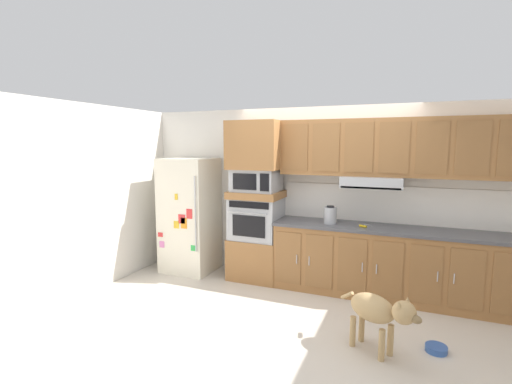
# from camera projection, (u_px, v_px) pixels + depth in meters

# --- Properties ---
(ground_plane) EXTENTS (9.60, 9.60, 0.00)m
(ground_plane) POSITION_uv_depth(u_px,v_px,m) (302.00, 308.00, 4.46)
(ground_plane) COLOR beige
(back_kitchen_wall) EXTENTS (6.20, 0.12, 2.50)m
(back_kitchen_wall) POSITION_uv_depth(u_px,v_px,m) (324.00, 195.00, 5.32)
(back_kitchen_wall) COLOR silver
(back_kitchen_wall) RESTS_ON ground
(side_panel_left) EXTENTS (0.12, 7.10, 2.50)m
(side_panel_left) POSITION_uv_depth(u_px,v_px,m) (117.00, 194.00, 5.36)
(side_panel_left) COLOR silver
(side_panel_left) RESTS_ON ground
(refrigerator) EXTENTS (0.76, 0.73, 1.76)m
(refrigerator) POSITION_uv_depth(u_px,v_px,m) (190.00, 215.00, 5.72)
(refrigerator) COLOR silver
(refrigerator) RESTS_ON ground
(oven_base_cabinet) EXTENTS (0.74, 0.62, 0.60)m
(oven_base_cabinet) POSITION_uv_depth(u_px,v_px,m) (257.00, 258.00, 5.45)
(oven_base_cabinet) COLOR #996638
(oven_base_cabinet) RESTS_ON ground
(built_in_oven) EXTENTS (0.70, 0.62, 0.60)m
(built_in_oven) POSITION_uv_depth(u_px,v_px,m) (257.00, 218.00, 5.37)
(built_in_oven) COLOR #A8AAAF
(built_in_oven) RESTS_ON oven_base_cabinet
(appliance_mid_shelf) EXTENTS (0.74, 0.62, 0.10)m
(appliance_mid_shelf) POSITION_uv_depth(u_px,v_px,m) (257.00, 194.00, 5.33)
(appliance_mid_shelf) COLOR #996638
(appliance_mid_shelf) RESTS_ON built_in_oven
(microwave) EXTENTS (0.64, 0.54, 0.32)m
(microwave) POSITION_uv_depth(u_px,v_px,m) (257.00, 180.00, 5.30)
(microwave) COLOR #A8AAAF
(microwave) RESTS_ON appliance_mid_shelf
(appliance_upper_cabinet) EXTENTS (0.74, 0.62, 0.68)m
(appliance_upper_cabinet) POSITION_uv_depth(u_px,v_px,m) (257.00, 145.00, 5.24)
(appliance_upper_cabinet) COLOR #996638
(appliance_upper_cabinet) RESTS_ON microwave
(lower_cabinet_run) EXTENTS (2.95, 0.63, 0.88)m
(lower_cabinet_run) POSITION_uv_depth(u_px,v_px,m) (389.00, 264.00, 4.73)
(lower_cabinet_run) COLOR #996638
(lower_cabinet_run) RESTS_ON ground
(countertop_slab) EXTENTS (2.99, 0.64, 0.04)m
(countertop_slab) POSITION_uv_depth(u_px,v_px,m) (390.00, 229.00, 4.68)
(countertop_slab) COLOR #4C4C51
(countertop_slab) RESTS_ON lower_cabinet_run
(backsplash_panel) EXTENTS (2.99, 0.02, 0.50)m
(backsplash_panel) POSITION_uv_depth(u_px,v_px,m) (392.00, 205.00, 4.91)
(backsplash_panel) COLOR white
(backsplash_panel) RESTS_ON countertop_slab
(upper_cabinet_with_hood) EXTENTS (2.95, 0.48, 0.88)m
(upper_cabinet_with_hood) POSITION_uv_depth(u_px,v_px,m) (393.00, 150.00, 4.66)
(upper_cabinet_with_hood) COLOR #996638
(upper_cabinet_with_hood) RESTS_ON backsplash_panel
(screwdriver) EXTENTS (0.16, 0.16, 0.03)m
(screwdriver) POSITION_uv_depth(u_px,v_px,m) (363.00, 226.00, 4.70)
(screwdriver) COLOR yellow
(screwdriver) RESTS_ON countertop_slab
(electric_kettle) EXTENTS (0.17, 0.17, 0.24)m
(electric_kettle) POSITION_uv_depth(u_px,v_px,m) (330.00, 215.00, 4.90)
(electric_kettle) COLOR #A8AAAF
(electric_kettle) RESTS_ON countertop_slab
(dog) EXTENTS (0.77, 0.50, 0.63)m
(dog) POSITION_uv_depth(u_px,v_px,m) (379.00, 311.00, 3.43)
(dog) COLOR tan
(dog) RESTS_ON ground
(dog_food_bowl) EXTENTS (0.20, 0.20, 0.06)m
(dog_food_bowl) POSITION_uv_depth(u_px,v_px,m) (436.00, 349.00, 3.51)
(dog_food_bowl) COLOR #3359A5
(dog_food_bowl) RESTS_ON ground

